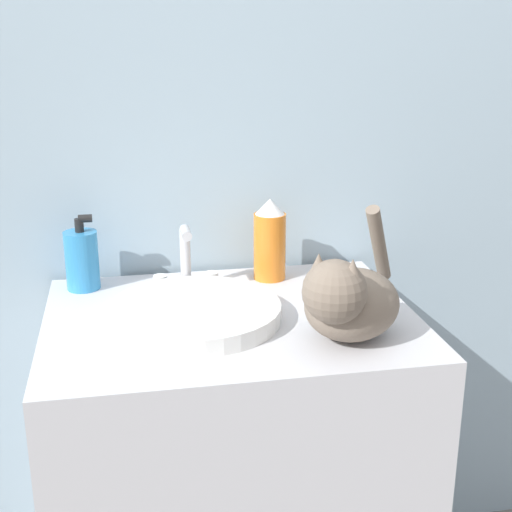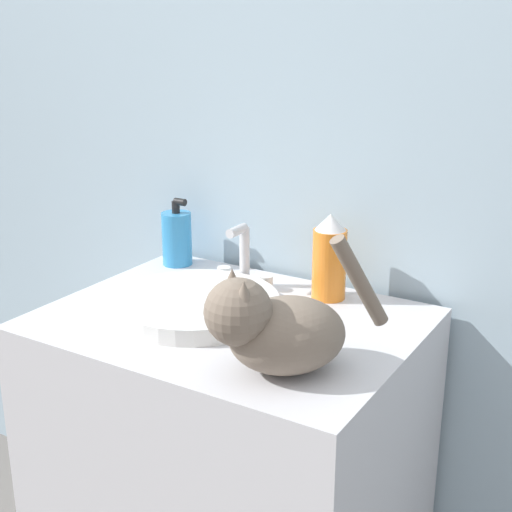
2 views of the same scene
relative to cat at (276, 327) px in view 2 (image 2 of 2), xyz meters
The scene contains 7 objects.
wall_back 0.62m from the cat, 112.20° to the left, with size 6.00×0.05×2.50m.
vanity_cabinet 0.56m from the cat, 142.22° to the left, with size 0.76×0.60×0.84m.
sink_basin 0.32m from the cat, 152.54° to the left, with size 0.35×0.35×0.04m.
faucet 0.43m from the cat, 129.99° to the left, with size 0.15×0.08×0.15m.
cat is the anchor object (origin of this frame).
soap_bottle 0.63m from the cat, 143.23° to the left, with size 0.08×0.08×0.17m.
spray_bottle 0.37m from the cat, 101.60° to the left, with size 0.08×0.08×0.19m.
Camera 2 is at (0.76, -0.85, 1.43)m, focal length 50.00 mm.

